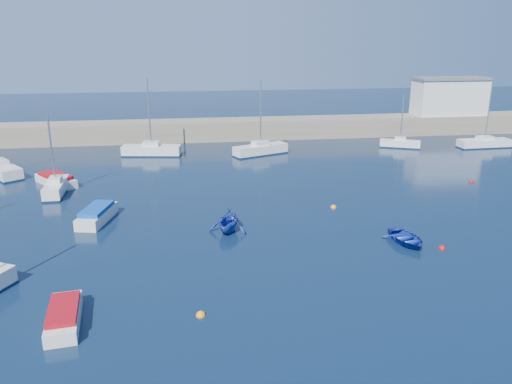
{
  "coord_description": "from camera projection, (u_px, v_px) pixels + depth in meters",
  "views": [
    {
      "loc": [
        -8.09,
        -21.36,
        13.37
      ],
      "look_at": [
        -2.52,
        15.99,
        1.6
      ],
      "focal_mm": 35.0,
      "sensor_mm": 36.0,
      "label": 1
    }
  ],
  "objects": [
    {
      "name": "buoy_4",
      "position": [
        471.0,
        182.0,
        48.07
      ],
      "size": [
        0.47,
        0.47,
        0.47
      ],
      "primitive_type": "sphere",
      "color": "#AE0D0D",
      "rests_on": "ground"
    },
    {
      "name": "motorboat_1",
      "position": [
        97.0,
        214.0,
        37.68
      ],
      "size": [
        2.64,
        4.89,
        1.14
      ],
      "rotation": [
        0.0,
        0.0,
        -0.23
      ],
      "color": "silver",
      "rests_on": "ground"
    },
    {
      "name": "sailboat_6",
      "position": [
        260.0,
        149.0,
        59.02
      ],
      "size": [
        6.82,
        4.3,
        8.78
      ],
      "rotation": [
        0.0,
        0.0,
        1.97
      ],
      "color": "silver",
      "rests_on": "ground"
    },
    {
      "name": "harbor_office",
      "position": [
        449.0,
        97.0,
        71.43
      ],
      "size": [
        10.0,
        4.0,
        5.0
      ],
      "primitive_type": "cube",
      "color": "silver",
      "rests_on": "back_wall"
    },
    {
      "name": "buoy_3",
      "position": [
        333.0,
        208.0,
        40.82
      ],
      "size": [
        0.48,
        0.48,
        0.48
      ],
      "primitive_type": "sphere",
      "color": "orange",
      "rests_on": "ground"
    },
    {
      "name": "ground",
      "position": [
        352.0,
        313.0,
        25.28
      ],
      "size": [
        220.0,
        220.0,
        0.0
      ],
      "primitive_type": "plane",
      "color": "#0C1E36",
      "rests_on": "ground"
    },
    {
      "name": "motorboat_2",
      "position": [
        56.0,
        180.0,
        46.95
      ],
      "size": [
        4.56,
        5.18,
        1.06
      ],
      "rotation": [
        0.0,
        0.0,
        0.65
      ],
      "color": "silver",
      "rests_on": "ground"
    },
    {
      "name": "buoy_0",
      "position": [
        201.0,
        316.0,
        25.0
      ],
      "size": [
        0.49,
        0.49,
        0.49
      ],
      "primitive_type": "sphere",
      "color": "orange",
      "rests_on": "ground"
    },
    {
      "name": "back_wall",
      "position": [
        242.0,
        129.0,
        68.33
      ],
      "size": [
        96.0,
        4.5,
        2.6
      ],
      "primitive_type": "cube",
      "color": "gray",
      "rests_on": "ground"
    },
    {
      "name": "dinghy_center",
      "position": [
        406.0,
        238.0,
        33.66
      ],
      "size": [
        2.94,
        3.78,
        0.72
      ],
      "primitive_type": "imported",
      "rotation": [
        0.0,
        0.0,
        0.15
      ],
      "color": "#162E9A",
      "rests_on": "ground"
    },
    {
      "name": "sailboat_3",
      "position": [
        56.0,
        187.0,
        44.26
      ],
      "size": [
        1.63,
        5.25,
        7.07
      ],
      "rotation": [
        0.0,
        0.0,
        0.03
      ],
      "color": "silver",
      "rests_on": "ground"
    },
    {
      "name": "dinghy_left",
      "position": [
        228.0,
        221.0,
        35.53
      ],
      "size": [
        3.68,
        3.93,
        1.67
      ],
      "primitive_type": "imported",
      "rotation": [
        0.0,
        0.0,
        -0.36
      ],
      "color": "#162E9A",
      "rests_on": "ground"
    },
    {
      "name": "sailboat_5",
      "position": [
        152.0,
        150.0,
        58.59
      ],
      "size": [
        6.98,
        2.96,
        8.97
      ],
      "rotation": [
        0.0,
        0.0,
        1.41
      ],
      "color": "silver",
      "rests_on": "ground"
    },
    {
      "name": "buoy_1",
      "position": [
        442.0,
        249.0,
        32.92
      ],
      "size": [
        0.46,
        0.46,
        0.46
      ],
      "primitive_type": "sphere",
      "color": "#AE0D0D",
      "rests_on": "ground"
    },
    {
      "name": "sailboat_8",
      "position": [
        484.0,
        143.0,
        62.9
      ],
      "size": [
        6.71,
        2.06,
        8.69
      ],
      "rotation": [
        0.0,
        0.0,
        1.6
      ],
      "color": "silver",
      "rests_on": "ground"
    },
    {
      "name": "sailboat_7",
      "position": [
        400.0,
        143.0,
        62.83
      ],
      "size": [
        5.01,
        3.23,
        6.55
      ],
      "rotation": [
        0.0,
        0.0,
        1.15
      ],
      "color": "silver",
      "rests_on": "ground"
    },
    {
      "name": "sailboat_4",
      "position": [
        0.0,
        169.0,
        50.18
      ],
      "size": [
        5.75,
        6.73,
        9.17
      ],
      "rotation": [
        0.0,
        0.0,
        0.65
      ],
      "color": "silver",
      "rests_on": "ground"
    },
    {
      "name": "motorboat_0",
      "position": [
        64.0,
        316.0,
        24.19
      ],
      "size": [
        1.9,
        4.27,
        0.92
      ],
      "rotation": [
        0.0,
        0.0,
        0.11
      ],
      "color": "silver",
      "rests_on": "ground"
    }
  ]
}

